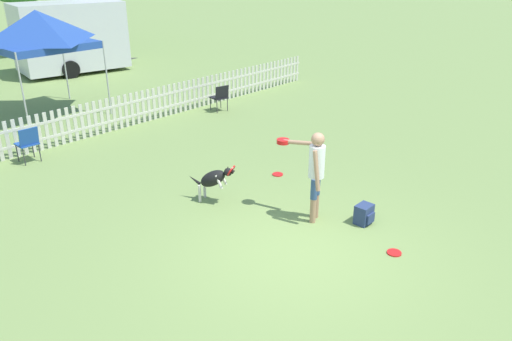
{
  "coord_description": "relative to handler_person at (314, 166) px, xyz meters",
  "views": [
    {
      "loc": [
        -5.55,
        -4.23,
        4.44
      ],
      "look_at": [
        0.63,
        1.46,
        0.8
      ],
      "focal_mm": 35.0,
      "sensor_mm": 36.0,
      "label": 1
    }
  ],
  "objects": [
    {
      "name": "frisbee_near_dog",
      "position": [
        1.09,
        1.75,
        -1.04
      ],
      "size": [
        0.23,
        0.23,
        0.02
      ],
      "color": "red",
      "rests_on": "ground_plane"
    },
    {
      "name": "handler_person",
      "position": [
        0.0,
        0.0,
        0.0
      ],
      "size": [
        0.43,
        1.09,
        1.67
      ],
      "rotation": [
        0.0,
        0.0,
        0.38
      ],
      "color": "tan",
      "rests_on": "ground_plane"
    },
    {
      "name": "picket_fence",
      "position": [
        -1.04,
        7.0,
        -0.58
      ],
      "size": [
        19.09,
        0.04,
        0.93
      ],
      "color": "beige",
      "rests_on": "ground_plane"
    },
    {
      "name": "folding_chair_blue_left",
      "position": [
        -2.24,
        6.42,
        -0.53
      ],
      "size": [
        0.44,
        0.46,
        0.86
      ],
      "rotation": [
        0.0,
        0.0,
        3.12
      ],
      "color": "#333338",
      "rests_on": "ground_plane"
    },
    {
      "name": "ground_plane",
      "position": [
        -1.04,
        -0.45,
        -1.05
      ],
      "size": [
        240.0,
        240.0,
        0.0
      ],
      "primitive_type": "plane",
      "color": "olive"
    },
    {
      "name": "leaping_dog",
      "position": [
        -0.73,
        1.82,
        -0.56
      ],
      "size": [
        0.54,
        0.99,
        0.82
      ],
      "rotation": [
        0.0,
        0.0,
        -2.77
      ],
      "color": "black",
      "rests_on": "ground_plane"
    },
    {
      "name": "equipment_trailer",
      "position": [
        3.45,
        14.73,
        0.39
      ],
      "size": [
        4.98,
        2.9,
        2.74
      ],
      "rotation": [
        0.0,
        0.0,
        -0.18
      ],
      "color": "silver",
      "rests_on": "ground_plane"
    },
    {
      "name": "frisbee_near_handler",
      "position": [
        -0.02,
        -1.68,
        -1.04
      ],
      "size": [
        0.23,
        0.23,
        0.02
      ],
      "color": "red",
      "rests_on": "ground_plane"
    },
    {
      "name": "canopy_tent_main",
      "position": [
        -0.09,
        9.69,
        1.45
      ],
      "size": [
        2.55,
        2.55,
        3.03
      ],
      "color": "#B2B2B2",
      "rests_on": "ground_plane"
    },
    {
      "name": "folding_chair_center",
      "position": [
        3.59,
        6.18,
        -0.56
      ],
      "size": [
        0.53,
        0.54,
        0.82
      ],
      "rotation": [
        0.0,
        0.0,
        2.95
      ],
      "color": "#333338",
      "rests_on": "ground_plane"
    },
    {
      "name": "backpack_on_grass",
      "position": [
        0.5,
        -0.78,
        -0.87
      ],
      "size": [
        0.31,
        0.28,
        0.36
      ],
      "color": "navy",
      "rests_on": "ground_plane"
    }
  ]
}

